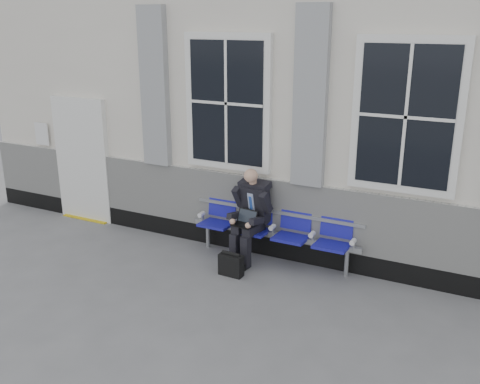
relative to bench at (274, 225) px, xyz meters
The scene contains 5 objects.
ground 1.96m from the bench, 44.77° to the right, with size 70.00×70.00×0.00m, color slate.
station_building 3.02m from the bench, 58.52° to the left, with size 14.40×4.40×4.49m.
bench is the anchor object (origin of this frame).
businessman 0.40m from the bench, 157.39° to the right, with size 0.58×0.78×1.40m.
briefcase 0.88m from the bench, 115.46° to the right, with size 0.35×0.16×0.35m.
Camera 1 is at (1.44, -5.34, 3.41)m, focal length 40.00 mm.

